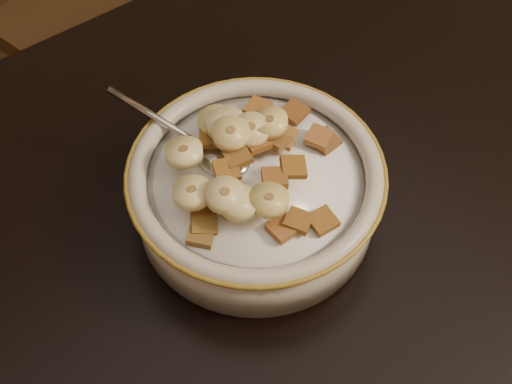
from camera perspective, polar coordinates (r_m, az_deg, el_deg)
cereal_bowl at (r=0.61m, az=0.00°, el=-0.29°), size 0.21×0.21×0.05m
milk at (r=0.59m, az=0.00°, el=1.09°), size 0.17×0.17×0.00m
spoon at (r=0.60m, az=-2.69°, el=2.68°), size 0.05×0.06×0.01m
cereal_square_0 at (r=0.59m, az=0.06°, el=4.04°), size 0.02×0.02×0.01m
cereal_square_1 at (r=0.61m, az=5.62°, el=4.09°), size 0.02×0.02×0.01m
cereal_square_2 at (r=0.60m, az=-2.89°, el=4.42°), size 0.03×0.03×0.01m
cereal_square_3 at (r=0.62m, az=-2.61°, el=5.42°), size 0.03×0.03×0.01m
cereal_square_4 at (r=0.57m, az=-2.36°, el=1.75°), size 0.03×0.03×0.01m
cereal_square_5 at (r=0.59m, az=1.70°, el=4.18°), size 0.02×0.02×0.01m
cereal_square_6 at (r=0.58m, az=-1.48°, el=2.85°), size 0.02×0.02×0.01m
cereal_square_7 at (r=0.56m, az=5.36°, el=-2.31°), size 0.02×0.02×0.01m
cereal_square_8 at (r=0.56m, az=3.40°, el=-2.31°), size 0.03×0.03×0.01m
cereal_square_9 at (r=0.55m, az=-4.44°, el=-3.47°), size 0.03×0.03×0.01m
cereal_square_10 at (r=0.60m, az=2.27°, el=4.50°), size 0.03×0.03×0.01m
cereal_square_11 at (r=0.61m, az=5.07°, el=4.41°), size 0.03×0.03×0.01m
cereal_square_12 at (r=0.57m, az=3.01°, el=2.02°), size 0.03×0.03×0.01m
cereal_square_13 at (r=0.56m, az=-3.28°, el=-0.47°), size 0.02×0.02×0.01m
cereal_square_14 at (r=0.56m, az=-4.25°, el=-1.27°), size 0.03×0.03×0.01m
cereal_square_15 at (r=0.60m, az=-3.64°, el=4.33°), size 0.03×0.03×0.01m
cereal_square_16 at (r=0.62m, az=3.12°, el=6.43°), size 0.02×0.02×0.01m
cereal_square_17 at (r=0.56m, az=-4.20°, el=-2.48°), size 0.03×0.03×0.01m
cereal_square_18 at (r=0.56m, az=-2.27°, el=-1.07°), size 0.02×0.02×0.01m
cereal_square_19 at (r=0.61m, az=0.41°, el=5.47°), size 0.02×0.02×0.01m
cereal_square_20 at (r=0.56m, az=1.49°, el=1.14°), size 0.03×0.03×0.01m
cereal_square_21 at (r=0.55m, az=2.15°, el=-2.95°), size 0.02×0.02×0.01m
cereal_square_22 at (r=0.63m, az=0.15°, el=6.73°), size 0.03×0.03×0.01m
banana_slice_0 at (r=0.61m, az=-3.23°, el=5.67°), size 0.04×0.04×0.01m
banana_slice_1 at (r=0.54m, az=-1.41°, el=-0.85°), size 0.04×0.04×0.01m
banana_slice_2 at (r=0.54m, az=-2.49°, el=-0.25°), size 0.04×0.04×0.01m
banana_slice_3 at (r=0.55m, az=1.05°, el=-0.66°), size 0.04×0.04×0.01m
banana_slice_4 at (r=0.58m, az=-2.02°, el=4.69°), size 0.04×0.04×0.02m
banana_slice_5 at (r=0.55m, az=-5.14°, el=-0.05°), size 0.04×0.04×0.02m
banana_slice_6 at (r=0.59m, az=-0.40°, el=4.97°), size 0.04×0.04×0.02m
banana_slice_7 at (r=0.59m, az=-2.59°, el=5.39°), size 0.03×0.03×0.02m
banana_slice_8 at (r=0.58m, az=-5.79°, el=3.18°), size 0.04×0.04×0.02m
banana_slice_9 at (r=0.60m, az=-2.36°, el=5.54°), size 0.04×0.04×0.01m
banana_slice_10 at (r=0.59m, az=1.08°, el=5.57°), size 0.04×0.04×0.01m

